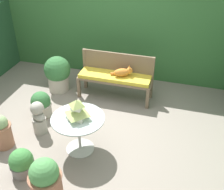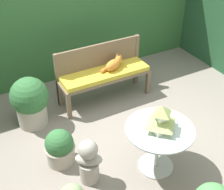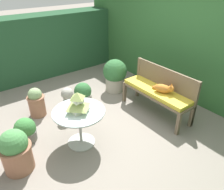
{
  "view_description": "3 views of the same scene",
  "coord_description": "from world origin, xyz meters",
  "px_view_note": "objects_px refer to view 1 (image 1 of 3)",
  "views": [
    {
      "loc": [
        1.53,
        -3.6,
        3.13
      ],
      "look_at": [
        0.38,
        0.3,
        0.49
      ],
      "focal_mm": 45.0,
      "sensor_mm": 36.0,
      "label": 1
    },
    {
      "loc": [
        -1.62,
        -2.71,
        2.95
      ],
      "look_at": [
        0.08,
        0.43,
        0.46
      ],
      "focal_mm": 50.0,
      "sensor_mm": 36.0,
      "label": 2
    },
    {
      "loc": [
        2.59,
        -1.86,
        2.44
      ],
      "look_at": [
        0.04,
        0.09,
        0.61
      ],
      "focal_mm": 35.0,
      "sensor_mm": 36.0,
      "label": 3
    }
  ],
  "objects_px": {
    "potted_plant_bench_right": "(22,163)",
    "potted_plant_bench_left": "(2,131)",
    "cat": "(123,72)",
    "patio_table": "(78,125)",
    "garden_bench": "(115,78)",
    "garden_bust": "(39,117)",
    "pagoda_birdhouse": "(77,110)",
    "potted_plant_patio_mid": "(58,73)",
    "potted_plant_hedge_corner": "(41,104)",
    "potted_plant_table_far": "(46,181)"
  },
  "relations": [
    {
      "from": "potted_plant_hedge_corner",
      "to": "potted_plant_bench_right",
      "type": "bearing_deg",
      "value": -73.09
    },
    {
      "from": "patio_table",
      "to": "potted_plant_bench_right",
      "type": "bearing_deg",
      "value": -131.59
    },
    {
      "from": "pagoda_birdhouse",
      "to": "potted_plant_table_far",
      "type": "relative_size",
      "value": 0.48
    },
    {
      "from": "patio_table",
      "to": "potted_plant_bench_left",
      "type": "relative_size",
      "value": 1.39
    },
    {
      "from": "potted_plant_bench_right",
      "to": "potted_plant_bench_left",
      "type": "height_order",
      "value": "potted_plant_bench_left"
    },
    {
      "from": "potted_plant_patio_mid",
      "to": "potted_plant_table_far",
      "type": "relative_size",
      "value": 1.14
    },
    {
      "from": "potted_plant_bench_left",
      "to": "potted_plant_table_far",
      "type": "distance_m",
      "value": 1.33
    },
    {
      "from": "pagoda_birdhouse",
      "to": "potted_plant_bench_right",
      "type": "bearing_deg",
      "value": -131.59
    },
    {
      "from": "potted_plant_hedge_corner",
      "to": "potted_plant_table_far",
      "type": "distance_m",
      "value": 1.86
    },
    {
      "from": "potted_plant_table_far",
      "to": "potted_plant_patio_mid",
      "type": "bearing_deg",
      "value": 112.25
    },
    {
      "from": "garden_bench",
      "to": "garden_bust",
      "type": "xyz_separation_m",
      "value": [
        -0.92,
        -1.38,
        -0.14
      ]
    },
    {
      "from": "potted_plant_bench_right",
      "to": "garden_bust",
      "type": "bearing_deg",
      "value": 103.01
    },
    {
      "from": "cat",
      "to": "potted_plant_patio_mid",
      "type": "bearing_deg",
      "value": 158.54
    },
    {
      "from": "garden_bench",
      "to": "garden_bust",
      "type": "distance_m",
      "value": 1.67
    },
    {
      "from": "cat",
      "to": "potted_plant_bench_right",
      "type": "relative_size",
      "value": 1.02
    },
    {
      "from": "pagoda_birdhouse",
      "to": "potted_plant_bench_right",
      "type": "height_order",
      "value": "pagoda_birdhouse"
    },
    {
      "from": "potted_plant_bench_right",
      "to": "potted_plant_bench_left",
      "type": "distance_m",
      "value": 0.73
    },
    {
      "from": "cat",
      "to": "pagoda_birdhouse",
      "type": "xyz_separation_m",
      "value": [
        -0.27,
        -1.59,
        0.16
      ]
    },
    {
      "from": "garden_bust",
      "to": "potted_plant_bench_left",
      "type": "height_order",
      "value": "garden_bust"
    },
    {
      "from": "garden_bust",
      "to": "potted_plant_hedge_corner",
      "type": "relative_size",
      "value": 1.23
    },
    {
      "from": "potted_plant_hedge_corner",
      "to": "potted_plant_table_far",
      "type": "height_order",
      "value": "potted_plant_table_far"
    },
    {
      "from": "pagoda_birdhouse",
      "to": "potted_plant_patio_mid",
      "type": "bearing_deg",
      "value": 125.18
    },
    {
      "from": "garden_bench",
      "to": "potted_plant_patio_mid",
      "type": "height_order",
      "value": "potted_plant_patio_mid"
    },
    {
      "from": "potted_plant_table_far",
      "to": "garden_bench",
      "type": "bearing_deg",
      "value": 86.0
    },
    {
      "from": "pagoda_birdhouse",
      "to": "potted_plant_bench_left",
      "type": "distance_m",
      "value": 1.31
    },
    {
      "from": "garden_bust",
      "to": "garden_bench",
      "type": "bearing_deg",
      "value": 90.54
    },
    {
      "from": "garden_bench",
      "to": "patio_table",
      "type": "xyz_separation_m",
      "value": [
        -0.12,
        -1.59,
        0.05
      ]
    },
    {
      "from": "cat",
      "to": "potted_plant_table_far",
      "type": "relative_size",
      "value": 0.64
    },
    {
      "from": "pagoda_birdhouse",
      "to": "potted_plant_patio_mid",
      "type": "relative_size",
      "value": 0.42
    },
    {
      "from": "cat",
      "to": "patio_table",
      "type": "xyz_separation_m",
      "value": [
        -0.27,
        -1.59,
        -0.11
      ]
    },
    {
      "from": "potted_plant_hedge_corner",
      "to": "potted_plant_bench_right",
      "type": "xyz_separation_m",
      "value": [
        0.4,
        -1.32,
        -0.04
      ]
    },
    {
      "from": "potted_plant_patio_mid",
      "to": "potted_plant_bench_left",
      "type": "distance_m",
      "value": 1.8
    },
    {
      "from": "patio_table",
      "to": "potted_plant_bench_left",
      "type": "bearing_deg",
      "value": -167.89
    },
    {
      "from": "pagoda_birdhouse",
      "to": "patio_table",
      "type": "bearing_deg",
      "value": 0.0
    },
    {
      "from": "garden_bench",
      "to": "potted_plant_hedge_corner",
      "type": "xyz_separation_m",
      "value": [
        -1.12,
        -0.95,
        -0.2
      ]
    },
    {
      "from": "potted_plant_bench_right",
      "to": "potted_plant_table_far",
      "type": "distance_m",
      "value": 0.62
    },
    {
      "from": "garden_bench",
      "to": "potted_plant_hedge_corner",
      "type": "height_order",
      "value": "garden_bench"
    },
    {
      "from": "pagoda_birdhouse",
      "to": "potted_plant_table_far",
      "type": "xyz_separation_m",
      "value": [
        -0.06,
        -0.96,
        -0.43
      ]
    },
    {
      "from": "potted_plant_patio_mid",
      "to": "potted_plant_bench_right",
      "type": "height_order",
      "value": "potted_plant_patio_mid"
    },
    {
      "from": "potted_plant_patio_mid",
      "to": "potted_plant_hedge_corner",
      "type": "distance_m",
      "value": 0.92
    },
    {
      "from": "cat",
      "to": "garden_bust",
      "type": "bearing_deg",
      "value": -151.56
    },
    {
      "from": "cat",
      "to": "potted_plant_table_far",
      "type": "distance_m",
      "value": 2.59
    },
    {
      "from": "potted_plant_table_far",
      "to": "cat",
      "type": "bearing_deg",
      "value": 82.55
    },
    {
      "from": "garden_bench",
      "to": "cat",
      "type": "relative_size",
      "value": 3.43
    },
    {
      "from": "pagoda_birdhouse",
      "to": "potted_plant_table_far",
      "type": "bearing_deg",
      "value": -93.79
    },
    {
      "from": "cat",
      "to": "potted_plant_bench_left",
      "type": "height_order",
      "value": "cat"
    },
    {
      "from": "potted_plant_table_far",
      "to": "pagoda_birdhouse",
      "type": "bearing_deg",
      "value": 86.21
    },
    {
      "from": "cat",
      "to": "potted_plant_table_far",
      "type": "xyz_separation_m",
      "value": [
        -0.33,
        -2.55,
        -0.27
      ]
    },
    {
      "from": "potted_plant_hedge_corner",
      "to": "garden_bust",
      "type": "bearing_deg",
      "value": -65.57
    },
    {
      "from": "garden_bench",
      "to": "potted_plant_bench_left",
      "type": "distance_m",
      "value": 2.27
    }
  ]
}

